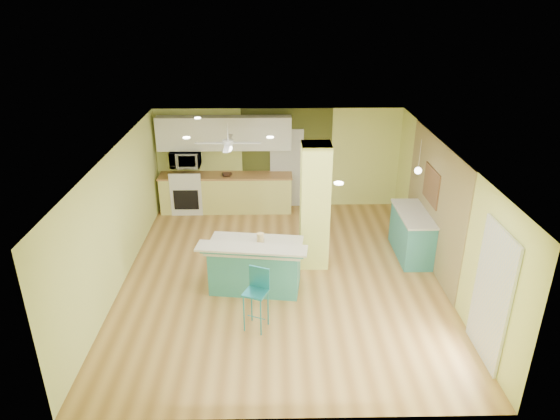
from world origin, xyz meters
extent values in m
cube|color=#9D6D37|center=(0.00, 0.00, -0.01)|extent=(6.00, 7.00, 0.01)
cube|color=white|center=(0.00, 0.00, 2.50)|extent=(6.00, 7.00, 0.01)
cube|color=#E0EA7D|center=(0.00, 3.50, 1.25)|extent=(6.00, 0.01, 2.50)
cube|color=#E0EA7D|center=(0.00, -3.50, 1.25)|extent=(6.00, 0.01, 2.50)
cube|color=#E0EA7D|center=(-3.00, 0.00, 1.25)|extent=(0.01, 7.00, 2.50)
cube|color=#E0EA7D|center=(3.00, 0.00, 1.25)|extent=(0.01, 7.00, 2.50)
cube|color=olive|center=(2.99, 0.60, 1.25)|extent=(0.02, 3.40, 2.50)
cube|color=#484C1E|center=(0.20, 3.49, 1.25)|extent=(2.20, 0.02, 2.50)
cube|color=silver|center=(0.20, 3.46, 1.00)|extent=(0.82, 0.05, 2.00)
cube|color=white|center=(2.97, -2.30, 1.05)|extent=(0.04, 1.08, 2.10)
cube|color=#DAE369|center=(0.65, 0.50, 1.25)|extent=(0.55, 0.55, 2.50)
cube|color=#E4E177|center=(-1.30, 3.20, 0.45)|extent=(3.20, 0.60, 0.90)
cube|color=#A16A37|center=(-1.30, 3.20, 0.92)|extent=(3.25, 0.63, 0.04)
cube|color=white|center=(-2.25, 3.20, 0.45)|extent=(0.76, 0.64, 0.90)
cube|color=black|center=(-2.25, 2.87, 0.42)|extent=(0.59, 0.02, 0.50)
cube|color=white|center=(-2.25, 2.90, 0.99)|extent=(0.76, 0.06, 0.18)
cube|color=white|center=(-1.30, 3.32, 1.95)|extent=(3.20, 0.34, 0.80)
imported|color=silver|center=(-2.25, 3.20, 1.35)|extent=(0.70, 0.48, 0.39)
cylinder|color=white|center=(-1.10, 2.00, 2.30)|extent=(0.03, 0.03, 0.40)
cylinder|color=white|center=(-1.10, 2.00, 2.10)|extent=(0.24, 0.24, 0.10)
sphere|color=white|center=(-1.10, 2.00, 1.98)|extent=(0.18, 0.18, 0.18)
cylinder|color=silver|center=(2.65, 0.75, 2.19)|extent=(0.01, 0.01, 0.62)
sphere|color=white|center=(2.65, 0.75, 1.88)|extent=(0.14, 0.14, 0.14)
cube|color=brown|center=(2.96, 0.80, 1.55)|extent=(0.03, 0.90, 0.70)
cube|color=teal|center=(-0.49, -0.36, 0.42)|extent=(1.68, 1.00, 0.84)
cube|color=beige|center=(-0.49, -0.36, 0.87)|extent=(1.79, 1.10, 0.05)
cube|color=teal|center=(-0.53, -0.73, 0.95)|extent=(1.80, 0.36, 0.12)
cube|color=beige|center=(-0.53, -0.73, 1.01)|extent=(1.96, 0.64, 0.04)
cylinder|color=teal|center=(-0.64, -1.68, 0.33)|extent=(0.02, 0.02, 0.66)
cylinder|color=teal|center=(-0.37, -1.79, 0.33)|extent=(0.02, 0.02, 0.66)
cylinder|color=teal|center=(-0.52, -1.40, 0.33)|extent=(0.02, 0.02, 0.66)
cylinder|color=teal|center=(-0.25, -1.52, 0.33)|extent=(0.02, 0.02, 0.66)
cube|color=teal|center=(-0.45, -1.60, 0.68)|extent=(0.46, 0.46, 0.03)
cube|color=teal|center=(-0.39, -1.45, 0.87)|extent=(0.33, 0.16, 0.37)
cube|color=teal|center=(2.70, 0.81, 0.46)|extent=(0.59, 1.43, 0.92)
cube|color=silver|center=(2.70, 0.81, 0.94)|extent=(0.63, 1.49, 0.04)
imported|color=#392217|center=(-1.26, 3.10, 0.97)|extent=(0.29, 0.29, 0.06)
cylinder|color=gold|center=(-0.39, -0.27, 0.97)|extent=(0.13, 0.13, 0.17)
camera|label=1|loc=(-0.18, -8.30, 5.07)|focal=32.00mm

